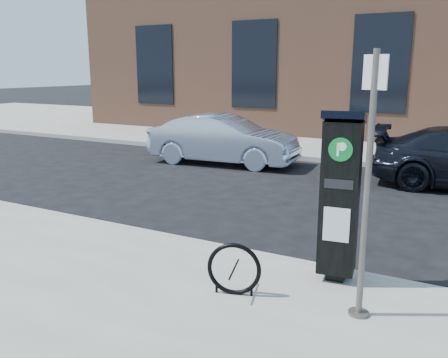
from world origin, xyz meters
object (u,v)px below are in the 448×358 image
Objects in this scene: car_silver at (223,140)px; bike_rack at (234,269)px; sign_pole at (367,191)px; parking_kiosk at (340,195)px.

bike_rack is at bearing -156.05° from car_silver.
sign_pole is at bearing -7.45° from bike_rack.
sign_pole is (0.48, -0.80, 0.30)m from parking_kiosk.
sign_pole is at bearing -147.75° from car_silver.
car_silver is at bearing 140.45° from sign_pole.
car_silver reaches higher than bike_rack.
parking_kiosk is 1.62m from bike_rack.
parking_kiosk reaches higher than car_silver.
parking_kiosk is at bearing 30.42° from bike_rack.
parking_kiosk is 8.62m from car_silver.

